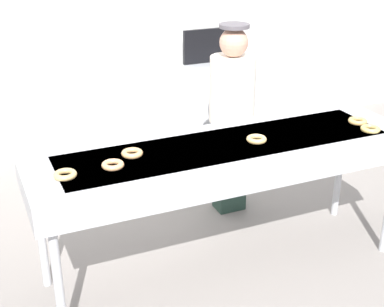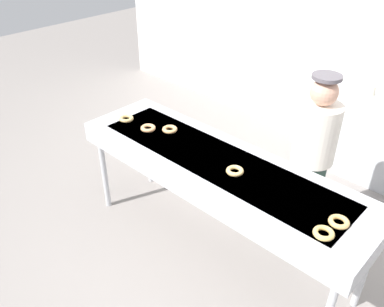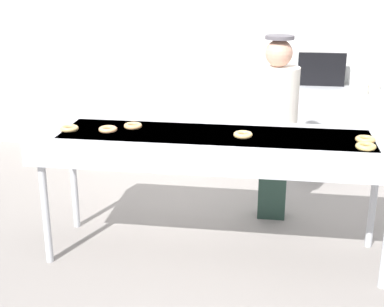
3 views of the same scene
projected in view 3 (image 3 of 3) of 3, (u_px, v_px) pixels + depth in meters
The scene contains 15 objects.
ground_plane at pixel (213, 253), 4.29m from camera, with size 16.00×16.00×0.00m, color gray.
back_wall at pixel (240, 23), 6.20m from camera, with size 8.00×0.12×3.04m, color white.
fryer_conveyor at pixel (215, 146), 4.00m from camera, with size 2.64×0.76×0.98m.
glazed_donut_0 at pixel (243, 135), 3.90m from camera, with size 0.14×0.14×0.03m, color #E9BC6F.
glazed_donut_1 at pixel (108, 129), 4.03m from camera, with size 0.14×0.14×0.03m, color #EEAB70.
glazed_donut_2 at pixel (69, 128), 4.06m from camera, with size 0.14×0.14×0.03m, color #DCB56F.
glazed_donut_3 at pixel (366, 146), 3.65m from camera, with size 0.14×0.14×0.03m, color #DBB661.
glazed_donut_4 at pixel (133, 126), 4.12m from camera, with size 0.14×0.14×0.03m, color #EDAE6A.
glazed_donut_5 at pixel (365, 139), 3.79m from camera, with size 0.14×0.14×0.03m, color #E7B364.
worker_baker at pixel (276, 116), 4.64m from camera, with size 0.37×0.37×1.60m.
prep_counter at pixel (318, 129), 6.00m from camera, with size 1.43×0.51×0.88m, color #B7BABF.
paper_cup_0 at pixel (365, 89), 5.62m from camera, with size 0.08×0.08×0.11m, color beige.
paper_cup_1 at pixel (263, 80), 6.11m from camera, with size 0.08×0.08×0.11m, color beige.
paper_cup_2 at pixel (376, 85), 5.84m from camera, with size 0.08×0.08×0.11m, color beige.
menu_display at pixel (321, 69), 5.99m from camera, with size 0.51×0.04×0.36m, color black.
Camera 3 is at (0.39, -3.79, 2.13)m, focal length 51.27 mm.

